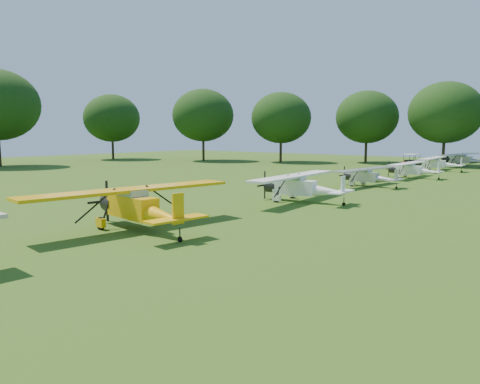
# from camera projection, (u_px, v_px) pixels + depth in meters

# --- Properties ---
(ground) EXTENTS (160.00, 160.00, 0.00)m
(ground) POSITION_uv_depth(u_px,v_px,m) (195.00, 219.00, 27.63)
(ground) COLOR #224D13
(ground) RESTS_ON ground
(tree_belt) EXTENTS (137.36, 130.27, 14.52)m
(tree_belt) POSITION_uv_depth(u_px,v_px,m) (244.00, 76.00, 24.50)
(tree_belt) COLOR black
(tree_belt) RESTS_ON ground
(aircraft_2) EXTENTS (7.56, 11.99, 2.35)m
(aircraft_2) POSITION_uv_depth(u_px,v_px,m) (138.00, 204.00, 24.38)
(aircraft_2) COLOR #F8B10A
(aircraft_2) RESTS_ON ground
(aircraft_3) EXTENTS (6.83, 10.88, 2.14)m
(aircraft_3) POSITION_uv_depth(u_px,v_px,m) (301.00, 185.00, 34.42)
(aircraft_3) COLOR white
(aircraft_3) RESTS_ON ground
(aircraft_4) EXTENTS (5.78, 9.22, 1.81)m
(aircraft_4) POSITION_uv_depth(u_px,v_px,m) (368.00, 175.00, 44.40)
(aircraft_4) COLOR #B8B7BC
(aircraft_4) RESTS_ON ground
(aircraft_5) EXTENTS (5.91, 9.38, 1.85)m
(aircraft_5) POSITION_uv_depth(u_px,v_px,m) (412.00, 168.00, 52.60)
(aircraft_5) COLOR white
(aircraft_5) RESTS_ON ground
(aircraft_6) EXTENTS (6.23, 9.92, 1.95)m
(aircraft_6) POSITION_uv_depth(u_px,v_px,m) (437.00, 163.00, 62.11)
(aircraft_6) COLOR white
(aircraft_6) RESTS_ON ground
(aircraft_7) EXTENTS (6.76, 10.70, 2.10)m
(aircraft_7) POSITION_uv_depth(u_px,v_px,m) (464.00, 159.00, 70.35)
(aircraft_7) COLOR #B8B7BC
(aircraft_7) RESTS_ON ground
(golf_cart) EXTENTS (2.72, 2.21, 2.03)m
(golf_cart) POSITION_uv_depth(u_px,v_px,m) (411.00, 163.00, 67.76)
(golf_cart) COLOR #B70D18
(golf_cart) RESTS_ON ground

